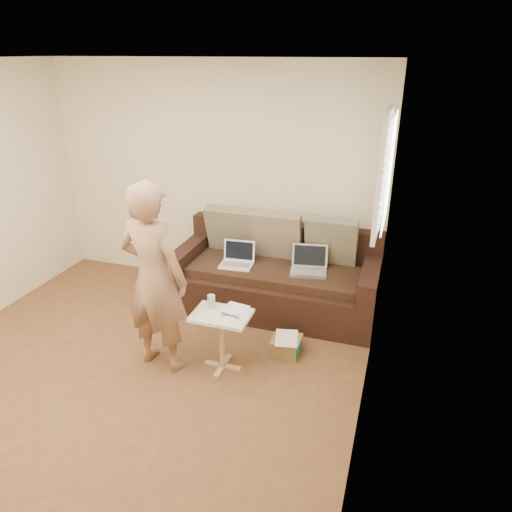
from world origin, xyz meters
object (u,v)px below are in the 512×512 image
sofa (275,274)px  drinking_glass (211,302)px  striped_box (286,345)px  side_table (222,341)px  laptop_silver (308,273)px  laptop_white (236,266)px  person (154,278)px

sofa → drinking_glass: (-0.28, -1.10, 0.19)m
sofa → striped_box: bearing=-66.8°
sofa → side_table: sofa is taller
sofa → laptop_silver: (0.38, -0.07, 0.10)m
laptop_white → drinking_glass: bearing=-87.9°
laptop_white → sofa: bearing=13.6°
drinking_glass → striped_box: size_ratio=0.45×
person → drinking_glass: (0.44, 0.19, -0.25)m
sofa → striped_box: sofa is taller
laptop_white → person: person is taller
person → laptop_silver: bearing=-124.7°
side_table → striped_box: size_ratio=2.09×
person → laptop_white: bearing=-98.0°
laptop_white → drinking_glass: drinking_glass is taller
laptop_silver → striped_box: size_ratio=1.41×
laptop_white → striped_box: size_ratio=1.30×
sofa → person: (-0.72, -1.29, 0.45)m
laptop_silver → laptop_white: size_ratio=1.09×
drinking_glass → striped_box: drinking_glass is taller
drinking_glass → laptop_white: bearing=97.2°
laptop_silver → drinking_glass: (-0.66, -1.03, 0.10)m
side_table → sofa: bearing=82.4°
sofa → laptop_white: (-0.40, -0.14, 0.10)m
side_table → laptop_white: bearing=103.3°
sofa → striped_box: size_ratio=8.23×
laptop_white → side_table: bearing=-81.9°
sofa → side_table: size_ratio=3.94×
person → drinking_glass: bearing=-149.2°
side_table → drinking_glass: (-0.12, 0.08, 0.34)m
sofa → drinking_glass: sofa is taller
sofa → laptop_silver: sofa is taller
laptop_silver → striped_box: 0.85m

